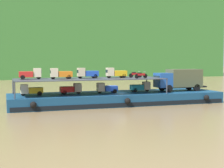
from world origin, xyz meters
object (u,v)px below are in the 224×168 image
(mini_truck_lower_stern, at_px, (31,90))
(motorcycle_upper_port, at_px, (141,75))
(mini_truck_lower_mid, at_px, (107,88))
(mini_truck_upper_stern, at_px, (31,74))
(mini_truck_lower_fore, at_px, (141,87))
(mini_truck_upper_bow, at_px, (116,73))
(mini_truck_upper_fore, at_px, (87,73))
(mini_truck_upper_mid, at_px, (61,74))
(cargo_barge, at_px, (117,98))
(covered_lorry, at_px, (179,79))
(mini_truck_lower_aft, at_px, (71,89))
(motorcycle_upper_centre, at_px, (135,74))

(mini_truck_lower_stern, relative_size, motorcycle_upper_port, 1.45)
(mini_truck_lower_mid, distance_m, mini_truck_upper_stern, 10.04)
(mini_truck_lower_stern, relative_size, mini_truck_lower_fore, 0.98)
(mini_truck_lower_mid, relative_size, mini_truck_upper_bow, 1.00)
(mini_truck_upper_fore, bearing_deg, mini_truck_upper_mid, -171.32)
(cargo_barge, xyz_separation_m, mini_truck_lower_stern, (-11.30, 0.10, 1.44))
(mini_truck_lower_mid, bearing_deg, covered_lorry, -1.62)
(mini_truck_upper_stern, xyz_separation_m, mini_truck_upper_mid, (3.68, -0.75, 0.00))
(mini_truck_lower_mid, xyz_separation_m, mini_truck_upper_fore, (-2.55, 0.38, 2.00))
(mini_truck_lower_fore, bearing_deg, motorcycle_upper_port, -112.52)
(mini_truck_lower_mid, xyz_separation_m, mini_truck_upper_mid, (-6.14, -0.17, 2.00))
(mini_truck_upper_fore, height_order, motorcycle_upper_port, mini_truck_upper_fore)
(cargo_barge, bearing_deg, mini_truck_lower_mid, 180.00)
(mini_truck_lower_stern, relative_size, mini_truck_upper_fore, 1.00)
(mini_truck_lower_stern, distance_m, mini_truck_upper_stern, 2.06)
(mini_truck_lower_aft, bearing_deg, motorcycle_upper_port, -14.61)
(mini_truck_lower_fore, xyz_separation_m, motorcycle_upper_centre, (-0.96, -0.38, 1.74))
(mini_truck_upper_stern, relative_size, motorcycle_upper_port, 1.46)
(mini_truck_lower_aft, relative_size, motorcycle_upper_centre, 1.46)
(mini_truck_lower_aft, bearing_deg, mini_truck_upper_bow, -1.82)
(mini_truck_lower_aft, xyz_separation_m, mini_truck_lower_mid, (4.73, -0.37, 0.00))
(mini_truck_lower_fore, bearing_deg, mini_truck_lower_aft, -179.75)
(mini_truck_lower_aft, distance_m, mini_truck_upper_fore, 2.96)
(mini_truck_upper_stern, bearing_deg, mini_truck_upper_mid, -11.45)
(mini_truck_lower_mid, height_order, mini_truck_upper_fore, mini_truck_upper_fore)
(covered_lorry, height_order, motorcycle_upper_port, covered_lorry)
(mini_truck_lower_aft, distance_m, mini_truck_upper_bow, 6.42)
(cargo_barge, distance_m, mini_truck_upper_mid, 8.38)
(mini_truck_lower_stern, distance_m, motorcycle_upper_port, 14.18)
(mini_truck_lower_fore, xyz_separation_m, mini_truck_upper_bow, (-3.73, -0.24, 2.00))
(motorcycle_upper_centre, bearing_deg, mini_truck_upper_stern, 177.73)
(mini_truck_upper_fore, bearing_deg, mini_truck_upper_bow, -3.03)
(covered_lorry, relative_size, mini_truck_upper_bow, 2.87)
(mini_truck_lower_fore, height_order, motorcycle_upper_centre, motorcycle_upper_centre)
(mini_truck_lower_aft, relative_size, mini_truck_upper_bow, 1.01)
(mini_truck_upper_fore, distance_m, motorcycle_upper_centre, 6.69)
(mini_truck_upper_fore, bearing_deg, mini_truck_upper_stern, 178.44)
(cargo_barge, height_order, covered_lorry, covered_lorry)
(covered_lorry, height_order, mini_truck_upper_stern, mini_truck_upper_stern)
(mini_truck_upper_stern, bearing_deg, mini_truck_upper_bow, -2.07)
(mini_truck_lower_fore, xyz_separation_m, mini_truck_upper_stern, (-14.91, 0.17, 2.00))
(covered_lorry, height_order, motorcycle_upper_centre, covered_lorry)
(covered_lorry, relative_size, mini_truck_lower_stern, 2.88)
(mini_truck_lower_aft, bearing_deg, mini_truck_upper_stern, 177.62)
(covered_lorry, distance_m, motorcycle_upper_centre, 6.70)
(mini_truck_lower_aft, relative_size, mini_truck_upper_stern, 1.00)
(motorcycle_upper_centre, bearing_deg, mini_truck_upper_mid, -178.92)
(mini_truck_lower_aft, height_order, mini_truck_upper_mid, mini_truck_upper_mid)
(mini_truck_lower_aft, bearing_deg, mini_truck_upper_fore, 0.36)
(covered_lorry, bearing_deg, mini_truck_lower_aft, 177.53)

